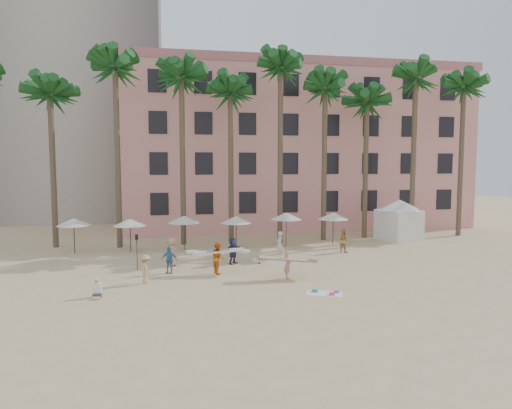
{
  "coord_description": "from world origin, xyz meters",
  "views": [
    {
      "loc": [
        -5.91,
        -22.47,
        6.62
      ],
      "look_at": [
        -0.63,
        6.0,
        4.0
      ],
      "focal_mm": 32.0,
      "sensor_mm": 36.0,
      "label": 1
    }
  ],
  "objects_px": {
    "cabana": "(399,216)",
    "carrier_yellow": "(288,262)",
    "carrier_white": "(218,257)",
    "pink_hotel": "(291,151)"
  },
  "relations": [
    {
      "from": "cabana",
      "to": "carrier_yellow",
      "type": "bearing_deg",
      "value": -138.73
    },
    {
      "from": "carrier_yellow",
      "to": "carrier_white",
      "type": "xyz_separation_m",
      "value": [
        -3.8,
        1.95,
        0.08
      ]
    },
    {
      "from": "pink_hotel",
      "to": "cabana",
      "type": "xyz_separation_m",
      "value": [
        6.43,
        -12.19,
        -5.93
      ]
    },
    {
      "from": "carrier_yellow",
      "to": "carrier_white",
      "type": "distance_m",
      "value": 4.27
    },
    {
      "from": "pink_hotel",
      "to": "carrier_yellow",
      "type": "relative_size",
      "value": 10.5
    },
    {
      "from": "cabana",
      "to": "pink_hotel",
      "type": "bearing_deg",
      "value": 117.8
    },
    {
      "from": "pink_hotel",
      "to": "carrier_yellow",
      "type": "height_order",
      "value": "pink_hotel"
    },
    {
      "from": "cabana",
      "to": "carrier_yellow",
      "type": "relative_size",
      "value": 1.66
    },
    {
      "from": "carrier_yellow",
      "to": "pink_hotel",
      "type": "bearing_deg",
      "value": 74.69
    },
    {
      "from": "pink_hotel",
      "to": "cabana",
      "type": "bearing_deg",
      "value": -62.2
    }
  ]
}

